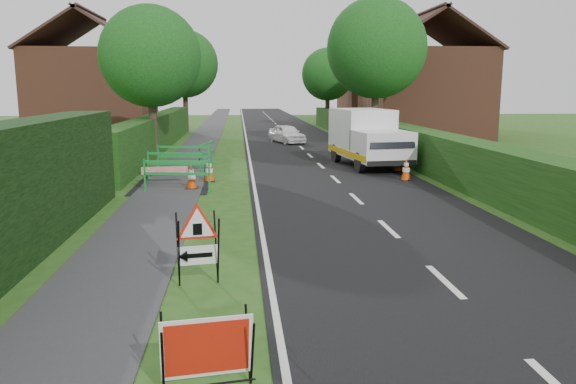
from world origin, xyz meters
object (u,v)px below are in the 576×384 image
red_rect_sign (207,349)px  works_van (367,136)px  hatchback_car (287,134)px  triangle_sign (195,238)px

red_rect_sign → works_van: (5.55, 16.84, 0.75)m
red_rect_sign → hatchback_car: size_ratio=0.32×
red_rect_sign → works_van: 17.75m
works_van → hatchback_car: 10.33m
hatchback_car → works_van: bearing=-96.2°
works_van → hatchback_car: works_van is taller
works_van → hatchback_car: bearing=96.7°
triangle_sign → hatchback_car: (3.50, 23.66, -0.26)m
triangle_sign → works_van: (5.89, 13.64, 0.42)m
works_van → hatchback_car: (-2.39, 10.02, -0.68)m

